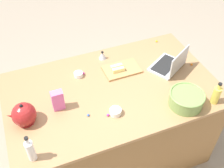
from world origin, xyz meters
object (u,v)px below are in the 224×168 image
at_px(mixing_bowl_large, 186,99).
at_px(kitchen_timer, 102,55).
at_px(cutting_board, 122,69).
at_px(ramekin_small, 78,74).
at_px(bottle_oil, 216,95).
at_px(kettle, 24,115).
at_px(candy_bag, 58,100).
at_px(butter_stick_left, 116,67).
at_px(laptop, 170,65).
at_px(ramekin_medium, 115,112).
at_px(butter_stick_right, 118,70).
at_px(bottle_vinegar, 30,150).

height_order(mixing_bowl_large, kitchen_timer, mixing_bowl_large).
distance_m(cutting_board, ramekin_small, 0.39).
distance_m(mixing_bowl_large, ramekin_small, 0.94).
height_order(bottle_oil, kettle, bottle_oil).
distance_m(bottle_oil, candy_bag, 1.23).
height_order(kettle, candy_bag, kettle).
relative_size(mixing_bowl_large, kitchen_timer, 3.58).
height_order(mixing_bowl_large, butter_stick_left, mixing_bowl_large).
bearing_deg(laptop, ramekin_small, -14.58).
xyz_separation_m(ramekin_small, candy_bag, (0.25, 0.30, 0.07)).
bearing_deg(bottle_oil, ramekin_medium, -13.00).
bearing_deg(mixing_bowl_large, kitchen_timer, -62.96).
bearing_deg(mixing_bowl_large, ramekin_medium, -12.05).
relative_size(kettle, butter_stick_right, 1.94).
bearing_deg(kitchen_timer, cutting_board, 114.35).
bearing_deg(ramekin_small, ramekin_medium, 105.04).
bearing_deg(ramekin_medium, candy_bag, -29.53).
xyz_separation_m(mixing_bowl_large, kettle, (1.20, -0.29, 0.02)).
relative_size(kitchen_timer, candy_bag, 0.45).
bearing_deg(laptop, cutting_board, -18.82).
distance_m(bottle_oil, cutting_board, 0.83).
height_order(mixing_bowl_large, bottle_oil, bottle_oil).
bearing_deg(mixing_bowl_large, cutting_board, -61.93).
relative_size(mixing_bowl_large, ramekin_medium, 3.03).
xyz_separation_m(bottle_oil, cutting_board, (0.53, -0.63, -0.07)).
xyz_separation_m(mixing_bowl_large, ramekin_medium, (0.55, -0.12, -0.04)).
xyz_separation_m(kettle, kitchen_timer, (-0.79, -0.50, -0.04)).
bearing_deg(candy_bag, kitchen_timer, -139.30).
bearing_deg(butter_stick_right, kettle, 16.42).
bearing_deg(bottle_oil, kitchen_timer, -53.48).
bearing_deg(laptop, mixing_bowl_large, 75.59).
xyz_separation_m(ramekin_medium, kitchen_timer, (-0.14, -0.67, 0.01)).
distance_m(cutting_board, ramekin_medium, 0.51).
height_order(kettle, butter_stick_right, kettle).
relative_size(butter_stick_left, candy_bag, 0.65).
bearing_deg(kitchen_timer, kettle, 32.10).
relative_size(mixing_bowl_large, ramekin_small, 3.56).
relative_size(bottle_vinegar, cutting_board, 0.71).
xyz_separation_m(butter_stick_left, kitchen_timer, (0.06, -0.20, -0.00)).
relative_size(mixing_bowl_large, butter_stick_right, 2.51).
bearing_deg(ramekin_medium, butter_stick_left, -113.20).
xyz_separation_m(kettle, cutting_board, (-0.89, -0.27, -0.07)).
height_order(butter_stick_left, ramekin_small, butter_stick_left).
relative_size(bottle_oil, ramekin_medium, 2.24).
height_order(kettle, cutting_board, kettle).
distance_m(mixing_bowl_large, bottle_vinegar, 1.20).
height_order(cutting_board, butter_stick_right, butter_stick_right).
height_order(mixing_bowl_large, butter_stick_right, mixing_bowl_large).
distance_m(kettle, kitchen_timer, 0.94).
bearing_deg(bottle_oil, cutting_board, -49.86).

